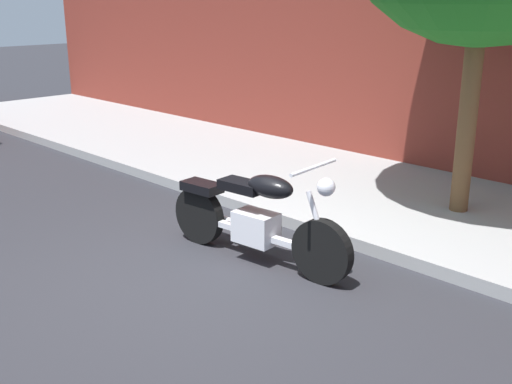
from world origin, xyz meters
TOP-DOWN VIEW (x-y plane):
  - ground_plane at (0.00, 0.00)m, footprint 60.00×60.00m
  - sidewalk at (0.00, 3.15)m, footprint 21.77×3.12m
  - motorcycle at (0.05, 0.67)m, footprint 2.23×0.70m

SIDE VIEW (x-z plane):
  - ground_plane at x=0.00m, z-range 0.00..0.00m
  - sidewalk at x=0.00m, z-range 0.00..0.14m
  - motorcycle at x=0.05m, z-range -0.10..1.03m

